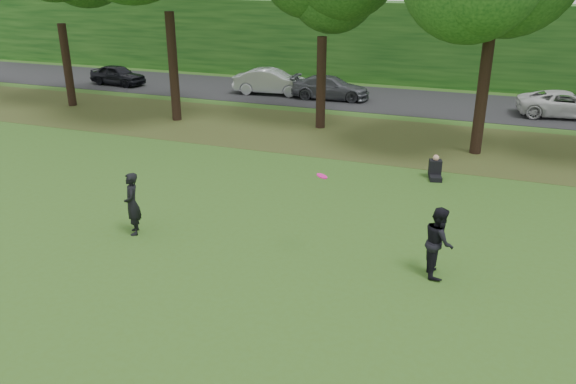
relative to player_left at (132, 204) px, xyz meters
The scene contains 9 objects.
ground 4.62m from the player_left, 15.97° to the right, with size 120.00×120.00×0.00m, color #36591B.
leaf_litter 12.57m from the player_left, 69.62° to the left, with size 60.00×7.00×0.01m, color #4B351A.
street 20.25m from the player_left, 77.54° to the left, with size 70.00×7.00×0.02m, color black.
far_hedge 26.17m from the player_left, 80.38° to the left, with size 70.00×3.00×5.00m, color #123D11.
player_left is the anchor object (origin of this frame).
player_right 8.10m from the player_left, ahead, with size 0.84×0.65×1.72m, color black.
parked_cars 19.56m from the player_left, 74.22° to the left, with size 40.32×2.92×1.49m.
frisbee 5.42m from the player_left, ahead, with size 0.29×0.29×0.12m.
seated_person 10.42m from the player_left, 46.08° to the left, with size 0.58×0.81×0.83m.
Camera 1 is at (4.57, -10.42, 6.75)m, focal length 35.00 mm.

